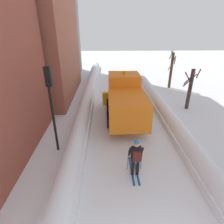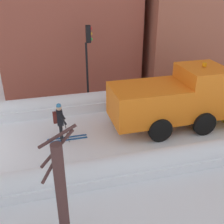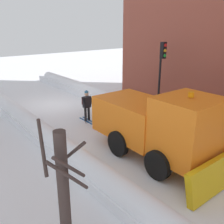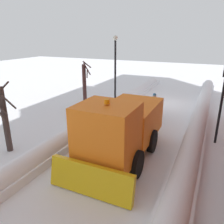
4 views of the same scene
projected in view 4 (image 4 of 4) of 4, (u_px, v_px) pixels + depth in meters
name	position (u px, v px, depth m)	size (l,w,h in m)	color
ground_plane	(115.00, 163.00, 9.80)	(80.00, 80.00, 0.00)	white
snowbank_left	(185.00, 171.00, 8.50)	(1.10, 36.00, 0.96)	white
snowbank_right	(60.00, 144.00, 10.87)	(1.10, 36.00, 0.90)	white
plow_truck	(121.00, 127.00, 9.80)	(3.20, 5.98, 3.12)	orange
skier	(154.00, 105.00, 14.54)	(0.62, 1.80, 1.81)	black
traffic_light_pole	(224.00, 85.00, 10.60)	(0.28, 0.42, 4.36)	black
street_lamp	(115.00, 61.00, 18.19)	(0.40, 0.40, 5.30)	black
bare_tree_near	(85.00, 85.00, 16.81)	(0.55, 0.97, 3.62)	#442A28
bare_tree_mid	(5.00, 118.00, 10.34)	(1.04, 1.08, 3.30)	#3D302C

